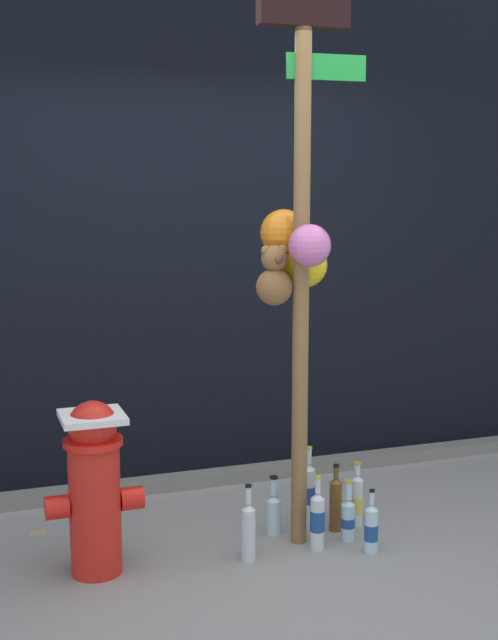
% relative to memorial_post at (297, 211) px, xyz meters
% --- Properties ---
extents(ground_plane, '(14.00, 14.00, 0.00)m').
position_rel_memorial_post_xyz_m(ground_plane, '(-0.20, -0.41, -1.67)').
color(ground_plane, gray).
extents(building_wall, '(10.00, 0.20, 3.77)m').
position_rel_memorial_post_xyz_m(building_wall, '(-0.20, 1.28, 0.22)').
color(building_wall, black).
rests_on(building_wall, ground_plane).
extents(curb_strip, '(8.00, 0.12, 0.08)m').
position_rel_memorial_post_xyz_m(curb_strip, '(-0.20, 0.90, -1.63)').
color(curb_strip, slate).
rests_on(curb_strip, ground_plane).
extents(memorial_post, '(0.54, 0.49, 2.88)m').
position_rel_memorial_post_xyz_m(memorial_post, '(0.00, 0.00, 0.00)').
color(memorial_post, olive).
rests_on(memorial_post, ground_plane).
extents(fire_hydrant, '(0.45, 0.29, 0.82)m').
position_rel_memorial_post_xyz_m(fire_hydrant, '(-1.02, -0.05, -1.24)').
color(fire_hydrant, red).
rests_on(fire_hydrant, ground_plane).
extents(bottle_0, '(0.08, 0.08, 0.41)m').
position_rel_memorial_post_xyz_m(bottle_0, '(0.16, 0.21, -1.51)').
color(bottle_0, silver).
rests_on(bottle_0, ground_plane).
extents(bottle_1, '(0.07, 0.07, 0.38)m').
position_rel_memorial_post_xyz_m(bottle_1, '(0.06, -0.15, -1.52)').
color(bottle_1, silver).
rests_on(bottle_1, ground_plane).
extents(bottle_2, '(0.07, 0.07, 0.38)m').
position_rel_memorial_post_xyz_m(bottle_2, '(-0.30, -0.16, -1.52)').
color(bottle_2, silver).
rests_on(bottle_2, ground_plane).
extents(bottle_3, '(0.07, 0.07, 0.35)m').
position_rel_memorial_post_xyz_m(bottle_3, '(0.38, 0.06, -1.53)').
color(bottle_3, silver).
rests_on(bottle_3, ground_plane).
extents(bottle_4, '(0.07, 0.07, 0.36)m').
position_rel_memorial_post_xyz_m(bottle_4, '(0.24, 0.03, -1.52)').
color(bottle_4, brown).
rests_on(bottle_4, ground_plane).
extents(bottle_5, '(0.07, 0.07, 0.32)m').
position_rel_memorial_post_xyz_m(bottle_5, '(0.25, -0.11, -1.55)').
color(bottle_5, '#B2DBEA').
rests_on(bottle_5, ground_plane).
extents(bottle_6, '(0.07, 0.07, 0.32)m').
position_rel_memorial_post_xyz_m(bottle_6, '(0.30, -0.27, -1.55)').
color(bottle_6, '#B2DBEA').
rests_on(bottle_6, ground_plane).
extents(bottle_7, '(0.08, 0.08, 0.31)m').
position_rel_memorial_post_xyz_m(bottle_7, '(-0.08, 0.09, -1.55)').
color(bottle_7, '#B2DBEA').
rests_on(bottle_7, ground_plane).
extents(litter_2, '(0.09, 0.06, 0.01)m').
position_rel_memorial_post_xyz_m(litter_2, '(-1.24, 0.50, -1.67)').
color(litter_2, tan).
rests_on(litter_2, ground_plane).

